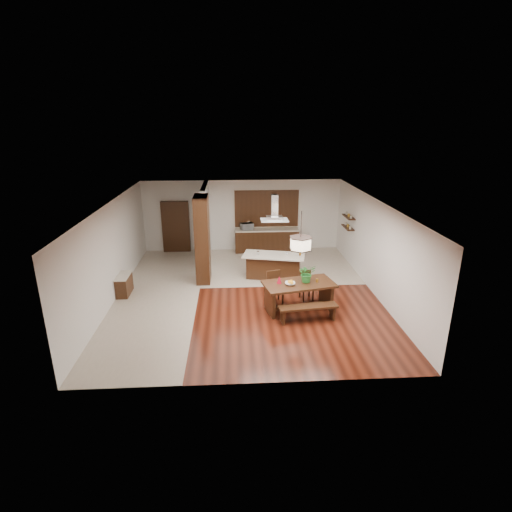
{
  "coord_description": "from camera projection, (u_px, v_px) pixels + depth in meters",
  "views": [
    {
      "loc": [
        -0.4,
        -11.48,
        5.23
      ],
      "look_at": [
        0.3,
        0.0,
        1.25
      ],
      "focal_mm": 28.0,
      "sensor_mm": 36.0,
      "label": 1
    }
  ],
  "objects": [
    {
      "name": "tile_kitchen",
      "position": [
        277.0,
        265.0,
        14.99
      ],
      "size": [
        5.5,
        4.0,
        0.01
      ],
      "primitive_type": "cube",
      "color": "beige",
      "rests_on": "ground"
    },
    {
      "name": "soffit_band",
      "position": [
        246.0,
        203.0,
        11.62
      ],
      "size": [
        8.0,
        9.0,
        0.02
      ],
      "primitive_type": "cube",
      "color": "#3F1F0F",
      "rests_on": "room_shell"
    },
    {
      "name": "partition_pier",
      "position": [
        202.0,
        239.0,
        13.14
      ],
      "size": [
        0.45,
        1.0,
        2.9
      ],
      "primitive_type": "cube",
      "color": "black",
      "rests_on": "ground"
    },
    {
      "name": "tile_hallway",
      "position": [
        158.0,
        296.0,
        12.4
      ],
      "size": [
        2.5,
        9.0,
        0.01
      ],
      "primitive_type": "cube",
      "color": "beige",
      "rests_on": "ground"
    },
    {
      "name": "dining_chair_left",
      "position": [
        275.0,
        288.0,
        11.8
      ],
      "size": [
        0.52,
        0.52,
        0.96
      ],
      "primitive_type": null,
      "rotation": [
        0.0,
        0.0,
        0.25
      ],
      "color": "black",
      "rests_on": "ground"
    },
    {
      "name": "foliage_plant",
      "position": [
        307.0,
        273.0,
        11.25
      ],
      "size": [
        0.57,
        0.53,
        0.53
      ],
      "primitive_type": "imported",
      "rotation": [
        0.0,
        0.0,
        0.28
      ],
      "color": "#297C2D",
      "rests_on": "dining_table"
    },
    {
      "name": "hallway_console",
      "position": [
        124.0,
        285.0,
        12.43
      ],
      "size": [
        0.37,
        0.88,
        0.63
      ],
      "primitive_type": "cube",
      "color": "black",
      "rests_on": "ground"
    },
    {
      "name": "hallway_doorway",
      "position": [
        176.0,
        227.0,
        16.22
      ],
      "size": [
        1.1,
        0.2,
        2.1
      ],
      "primitive_type": "cube",
      "color": "black",
      "rests_on": "ground"
    },
    {
      "name": "dining_bench",
      "position": [
        308.0,
        313.0,
        10.81
      ],
      "size": [
        1.64,
        0.54,
        0.45
      ],
      "primitive_type": null,
      "rotation": [
        0.0,
        0.0,
        0.12
      ],
      "color": "black",
      "rests_on": "ground"
    },
    {
      "name": "dining_chair_right",
      "position": [
        307.0,
        286.0,
        12.07
      ],
      "size": [
        0.45,
        0.45,
        0.87
      ],
      "primitive_type": null,
      "rotation": [
        0.0,
        0.0,
        0.2
      ],
      "color": "black",
      "rests_on": "ground"
    },
    {
      "name": "partition_stub",
      "position": [
        206.0,
        224.0,
        15.12
      ],
      "size": [
        0.18,
        2.4,
        2.9
      ],
      "primitive_type": "cube",
      "color": "silver",
      "rests_on": "ground"
    },
    {
      "name": "kitchen_island",
      "position": [
        274.0,
        266.0,
        13.68
      ],
      "size": [
        2.21,
        1.33,
        0.85
      ],
      "rotation": [
        0.0,
        0.0,
        -0.22
      ],
      "color": "black",
      "rests_on": "ground"
    },
    {
      "name": "pendant_lantern",
      "position": [
        301.0,
        235.0,
        10.8
      ],
      "size": [
        0.64,
        0.64,
        1.31
      ],
      "primitive_type": null,
      "color": "beige",
      "rests_on": "room_shell"
    },
    {
      "name": "fruit_bowl",
      "position": [
        290.0,
        284.0,
        11.13
      ],
      "size": [
        0.31,
        0.31,
        0.07
      ],
      "primitive_type": "imported",
      "rotation": [
        0.0,
        0.0,
        -0.1
      ],
      "color": "beige",
      "rests_on": "dining_table"
    },
    {
      "name": "napkin_cone",
      "position": [
        279.0,
        280.0,
        11.21
      ],
      "size": [
        0.18,
        0.18,
        0.21
      ],
      "primitive_type": "cone",
      "rotation": [
        0.0,
        0.0,
        0.39
      ],
      "color": "#A20B1F",
      "rests_on": "dining_table"
    },
    {
      "name": "rear_counter",
      "position": [
        267.0,
        240.0,
        16.43
      ],
      "size": [
        2.6,
        0.62,
        0.95
      ],
      "color": "black",
      "rests_on": "ground"
    },
    {
      "name": "gold_ornament",
      "position": [
        317.0,
        280.0,
        11.31
      ],
      "size": [
        0.09,
        0.09,
        0.1
      ],
      "primitive_type": "cylinder",
      "rotation": [
        0.0,
        0.0,
        0.43
      ],
      "color": "gold",
      "rests_on": "dining_table"
    },
    {
      "name": "dining_table",
      "position": [
        299.0,
        290.0,
        11.34
      ],
      "size": [
        2.15,
        1.38,
        0.83
      ],
      "rotation": [
        0.0,
        0.0,
        0.21
      ],
      "color": "black",
      "rests_on": "ground"
    },
    {
      "name": "room_shell",
      "position": [
        246.0,
        230.0,
        11.89
      ],
      "size": [
        9.0,
        9.04,
        2.92
      ],
      "color": "#3A140A",
      "rests_on": "ground"
    },
    {
      "name": "kitchen_window",
      "position": [
        267.0,
        208.0,
        16.25
      ],
      "size": [
        2.6,
        0.08,
        1.5
      ],
      "primitive_type": "cube",
      "color": "brown",
      "rests_on": "room_shell"
    },
    {
      "name": "island_cup",
      "position": [
        286.0,
        254.0,
        13.49
      ],
      "size": [
        0.13,
        0.13,
        0.09
      ],
      "primitive_type": "imported",
      "rotation": [
        0.0,
        0.0,
        0.18
      ],
      "color": "white",
      "rests_on": "kitchen_island"
    },
    {
      "name": "shelf_lower",
      "position": [
        348.0,
        227.0,
        14.78
      ],
      "size": [
        0.26,
        0.9,
        0.04
      ],
      "primitive_type": "cube",
      "color": "black",
      "rests_on": "room_shell"
    },
    {
      "name": "range_hood",
      "position": [
        274.0,
        208.0,
        13.02
      ],
      "size": [
        0.9,
        0.55,
        0.87
      ],
      "primitive_type": null,
      "color": "silver",
      "rests_on": "room_shell"
    },
    {
      "name": "shelf_upper",
      "position": [
        349.0,
        217.0,
        14.65
      ],
      "size": [
        0.26,
        0.9,
        0.04
      ],
      "primitive_type": "cube",
      "color": "black",
      "rests_on": "room_shell"
    },
    {
      "name": "microwave",
      "position": [
        247.0,
        226.0,
        16.15
      ],
      "size": [
        0.57,
        0.49,
        0.27
      ],
      "primitive_type": "imported",
      "rotation": [
        0.0,
        0.0,
        0.4
      ],
      "color": "#B5B7BC",
      "rests_on": "rear_counter"
    }
  ]
}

